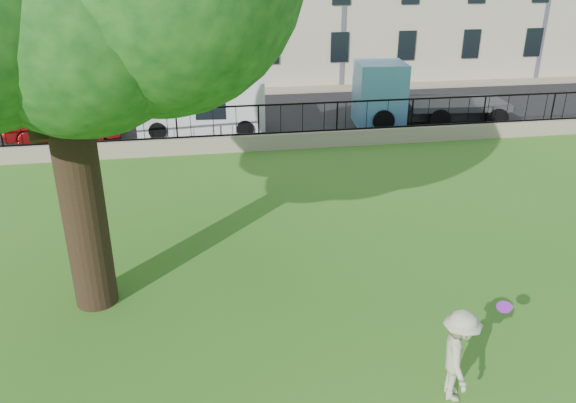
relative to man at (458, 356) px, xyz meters
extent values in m
plane|color=#2C6B19|center=(-1.52, 1.52, -0.81)|extent=(120.00, 120.00, 0.00)
cube|color=gray|center=(-1.52, 13.52, -0.51)|extent=(50.00, 0.40, 0.60)
cube|color=black|center=(-1.52, 13.52, -0.18)|extent=(50.00, 0.05, 0.06)
cube|color=black|center=(-1.52, 13.52, 0.89)|extent=(50.00, 0.05, 0.06)
cube|color=black|center=(-1.52, 18.22, -0.80)|extent=(60.00, 9.00, 0.01)
cube|color=gray|center=(-1.52, 23.42, -0.75)|extent=(60.00, 1.40, 0.12)
cylinder|color=black|center=(-6.15, 3.91, 1.51)|extent=(0.85, 0.85, 4.63)
imported|color=#BAB797|center=(0.00, 0.00, 0.00)|extent=(0.88, 1.18, 1.62)
cylinder|color=purple|center=(1.22, 0.83, 0.23)|extent=(0.32, 0.33, 0.12)
imported|color=maroon|center=(-8.93, 15.92, -0.10)|extent=(4.36, 1.72, 1.41)
cube|color=silver|center=(-3.52, 16.36, 0.27)|extent=(5.27, 2.43, 2.15)
cube|color=#5190BE|center=(6.19, 15.95, 0.52)|extent=(6.56, 2.93, 2.67)
camera|label=1|loc=(-3.91, -6.66, 5.81)|focal=35.00mm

